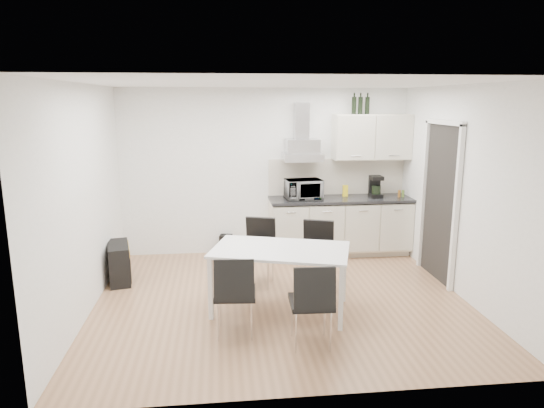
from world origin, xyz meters
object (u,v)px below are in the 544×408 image
(chair_near_left, at_px, (235,294))
(guitar_amp, at_px, (119,263))
(dining_table, at_px, (280,254))
(chair_far_left, at_px, (258,253))
(chair_far_right, at_px, (316,256))
(chair_near_right, at_px, (311,303))
(floor_speaker, at_px, (226,245))
(kitchenette, at_px, (342,203))

(chair_near_left, relative_size, guitar_amp, 1.31)
(dining_table, bearing_deg, chair_far_left, 120.13)
(chair_near_left, bearing_deg, guitar_amp, 135.99)
(dining_table, distance_m, chair_far_right, 0.84)
(dining_table, relative_size, chair_far_right, 1.97)
(dining_table, bearing_deg, guitar_amp, 167.82)
(dining_table, distance_m, chair_near_right, 0.90)
(floor_speaker, bearing_deg, chair_near_left, -77.14)
(kitchenette, xyz_separation_m, chair_far_right, (-0.69, -1.42, -0.39))
(chair_near_left, height_order, floor_speaker, chair_near_left)
(chair_near_right, xyz_separation_m, guitar_amp, (-2.25, 1.99, -0.18))
(kitchenette, distance_m, chair_near_left, 3.13)
(floor_speaker, bearing_deg, guitar_amp, -132.78)
(chair_near_left, bearing_deg, dining_table, 48.67)
(chair_far_right, height_order, chair_near_right, same)
(dining_table, xyz_separation_m, chair_far_left, (-0.19, 0.83, -0.24))
(chair_far_right, relative_size, floor_speaker, 2.81)
(kitchenette, height_order, chair_far_left, kitchenette)
(guitar_amp, bearing_deg, floor_speaker, 23.16)
(guitar_amp, bearing_deg, chair_far_right, -24.25)
(chair_far_right, xyz_separation_m, guitar_amp, (-2.59, 0.55, -0.18))
(chair_far_left, distance_m, chair_near_right, 1.72)
(kitchenette, xyz_separation_m, floor_speaker, (-1.83, 0.17, -0.67))
(kitchenette, distance_m, chair_near_right, 3.07)
(guitar_amp, bearing_deg, dining_table, -41.43)
(chair_far_right, relative_size, chair_near_left, 1.00)
(kitchenette, height_order, chair_near_left, kitchenette)
(dining_table, distance_m, chair_near_left, 0.80)
(kitchenette, relative_size, chair_far_right, 2.86)
(kitchenette, xyz_separation_m, guitar_amp, (-3.28, -0.87, -0.57))
(chair_far_right, xyz_separation_m, chair_near_right, (-0.34, -1.44, 0.00))
(chair_far_right, bearing_deg, guitar_amp, 7.36)
(dining_table, height_order, chair_far_right, chair_far_right)
(chair_near_left, bearing_deg, floor_speaker, 95.16)
(chair_far_left, relative_size, guitar_amp, 1.31)
(chair_near_left, height_order, guitar_amp, chair_near_left)
(chair_near_left, distance_m, chair_near_right, 0.81)
(chair_far_right, distance_m, chair_near_right, 1.48)
(dining_table, xyz_separation_m, floor_speaker, (-0.60, 2.18, -0.52))
(dining_table, xyz_separation_m, chair_near_right, (0.20, -0.85, -0.24))
(chair_far_left, bearing_deg, floor_speaker, -56.28)
(chair_near_right, bearing_deg, chair_near_left, 159.31)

